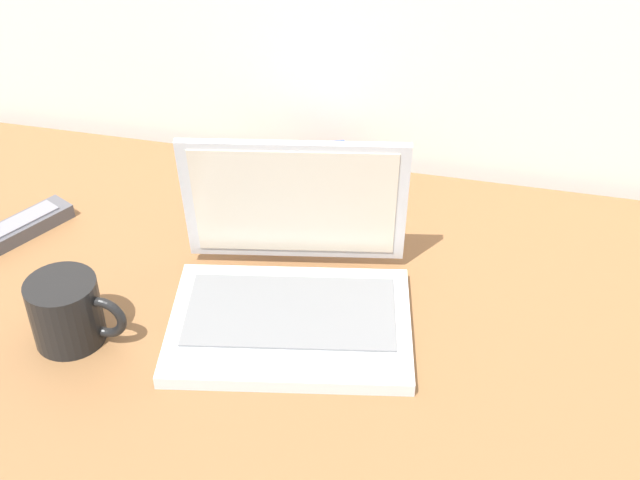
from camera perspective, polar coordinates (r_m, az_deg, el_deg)
The scene contains 5 objects.
desk at distance 1.11m, azimuth 1.50°, elevation -5.82°, with size 1.60×0.76×0.03m.
laptop at distance 1.08m, azimuth -1.96°, elevation -2.86°, with size 0.35×0.31×0.22m.
coffee_mug at distance 1.09m, azimuth -16.94°, elevation -4.68°, with size 0.13×0.09×0.09m.
remote_control_near at distance 1.32m, azimuth -19.88°, elevation 0.79°, with size 0.11×0.16×0.02m.
book_stack at distance 1.30m, azimuth -1.48°, elevation 3.70°, with size 0.23×0.21×0.06m.
Camera 1 is at (0.16, -0.81, 0.76)m, focal length 46.60 mm.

